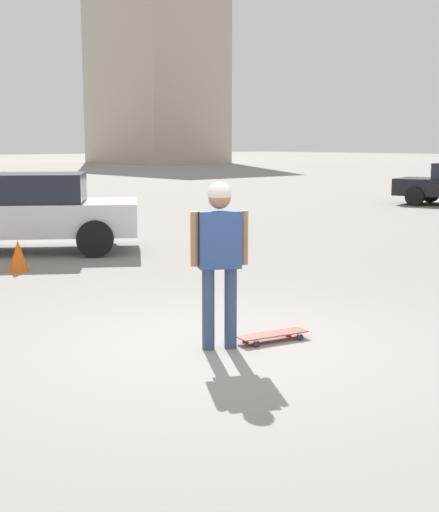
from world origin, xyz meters
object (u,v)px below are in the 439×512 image
car_parked_near (32,211)px  skateboard (272,335)px  traffic_cone (18,256)px  person (220,247)px

car_parked_near → skateboard: bearing=116.7°
skateboard → car_parked_near: car_parked_near is taller
car_parked_near → traffic_cone: car_parked_near is taller
traffic_cone → skateboard: bearing=-178.4°
person → car_parked_near: bearing=107.1°
skateboard → car_parked_near: size_ratio=0.19×
person → skateboard: 1.17m
skateboard → traffic_cone: size_ratio=1.61×
person → traffic_cone: (5.53, -0.45, -0.80)m
skateboard → person: bearing=-2.5°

